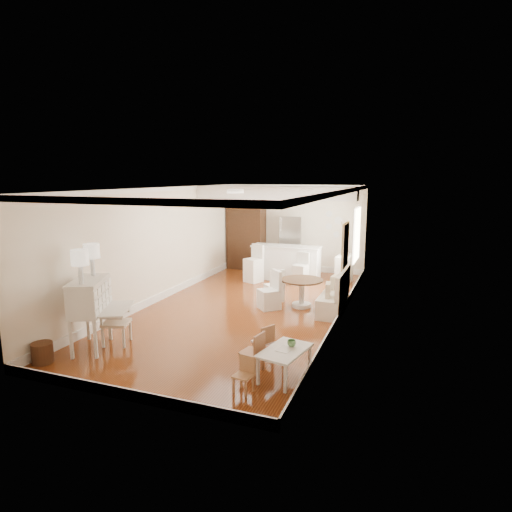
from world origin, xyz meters
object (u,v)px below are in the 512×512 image
Objects in this scene: wicker_basket at (42,353)px; slip_chair_far at (274,285)px; secretary_bureau at (90,314)px; fridge at (301,245)px; gustavian_armchair at (116,322)px; bar_stool_right at (300,269)px; breakfast_counter at (286,263)px; pantry_cabinet at (246,235)px; bar_stool_left at (253,263)px; kids_table at (285,364)px; sideboard at (344,269)px; kids_chair_c at (243,375)px; kids_chair_b at (263,341)px; dining_table at (302,293)px; kids_chair_a at (252,351)px; slip_chair_near at (269,290)px.

slip_chair_far reaches higher than wicker_basket.
secretary_bureau is 0.71× the size of fridge.
fridge is at bearing -32.25° from gustavian_armchair.
bar_stool_right is (0.21, 1.78, 0.06)m from slip_chair_far.
breakfast_counter is 2.11m from pantry_cabinet.
gustavian_armchair is 5.39m from bar_stool_left.
wicker_basket is 0.17× the size of breakfast_counter.
slip_chair_far is 2.05m from bar_stool_left.
bar_stool_right reaches higher than wicker_basket.
gustavian_armchair reaches higher than kids_table.
secretary_bureau is 1.39× the size of kids_table.
slip_chair_far is 1.80m from bar_stool_right.
pantry_cabinet is 3.62m from sideboard.
sideboard is (3.87, 7.20, 0.24)m from wicker_basket.
bar_stool_right is at bearing 107.11° from kids_chair_c.
bar_stool_left is (-2.18, 6.23, 0.28)m from kids_chair_c.
kids_chair_b is 0.76× the size of slip_chair_far.
bar_stool_left reaches higher than dining_table.
kids_chair_b is at bearing -43.37° from bar_stool_left.
kids_chair_c is at bearing 3.63° from wicker_basket.
fridge is (2.00, 7.32, 0.26)m from secretary_bureau.
kids_table is (3.94, 0.87, 0.06)m from wicker_basket.
kids_table is 0.84× the size of bar_stool_left.
kids_chair_a is at bearing 30.03° from kids_chair_b.
secretary_bureau is 7.32m from sideboard.
gustavian_armchair reaches higher than slip_chair_far.
slip_chair_far is (-1.01, 4.55, 0.14)m from kids_chair_c.
pantry_cabinet is (-0.19, 7.02, 0.73)m from gustavian_armchair.
slip_chair_near is (-1.34, 3.24, 0.22)m from kids_table.
slip_chair_near is at bearing -61.80° from pantry_cabinet.
wicker_basket is 5.58m from dining_table.
bar_stool_left is at bearing -143.84° from breakfast_counter.
dining_table is 0.48× the size of breakfast_counter.
bar_stool_left is at bearing -62.22° from pantry_cabinet.
gustavian_armchair reaches higher than kids_chair_a.
kids_chair_c is 6.60m from bar_stool_left.
kids_table is 1.72× the size of kids_chair_c.
kids_chair_a is 0.32× the size of breakfast_counter.
bar_stool_right is (-0.79, 6.34, 0.20)m from kids_chair_c.
gustavian_armchair is 7.06m from pantry_cabinet.
kids_chair_a is (3.39, 0.92, 0.16)m from wicker_basket.
kids_chair_c is at bearing -78.66° from breakfast_counter.
pantry_cabinet is (-2.06, 3.35, 0.74)m from slip_chair_far.
secretary_bureau reaches higher than bar_stool_right.
slip_chair_near is at bearing 31.76° from secretary_bureau.
pantry_cabinet is at bearing -126.18° from kids_chair_b.
pantry_cabinet is at bearing 158.66° from bar_stool_right.
breakfast_counter is at bearing -157.39° from kids_chair_a.
breakfast_counter is (-0.36, 2.27, 0.11)m from slip_chair_far.
dining_table reaches higher than wicker_basket.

